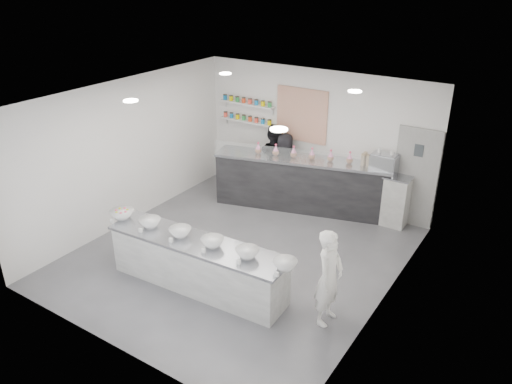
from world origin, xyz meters
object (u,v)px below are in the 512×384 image
prep_counter (198,264)px  staff_right (285,167)px  woman_prep (329,278)px  staff_left (273,161)px  espresso_machine (384,164)px  espresso_ledge (374,195)px  back_bar (302,184)px

prep_counter → staff_right: bearing=95.3°
woman_prep → staff_left: 4.61m
espresso_machine → espresso_ledge: bearing=180.0°
espresso_ledge → staff_left: 2.43m
prep_counter → espresso_machine: (1.70, 3.98, 0.85)m
espresso_ledge → woman_prep: woman_prep is taller
back_bar → staff_left: 0.96m
back_bar → staff_right: size_ratio=2.45×
woman_prep → staff_left: size_ratio=0.89×
espresso_ledge → woman_prep: bearing=-79.7°
prep_counter → staff_right: (-0.55, 3.84, 0.34)m
espresso_ledge → woman_prep: (0.65, -3.59, 0.23)m
espresso_machine → woman_prep: 3.66m
espresso_machine → staff_right: size_ratio=0.34×
back_bar → espresso_ledge: (1.53, 0.39, -0.05)m
staff_left → staff_right: bearing=175.3°
back_bar → espresso_ledge: 1.58m
staff_left → staff_right: (0.30, 0.00, -0.09)m
prep_counter → back_bar: size_ratio=0.84×
espresso_ledge → staff_left: staff_left is taller
espresso_ledge → back_bar: bearing=-165.8°
back_bar → espresso_machine: espresso_machine is taller
back_bar → espresso_machine: bearing=-2.8°
staff_right → espresso_ledge: bearing=166.3°
back_bar → espresso_machine: (1.67, 0.39, 0.70)m
back_bar → woman_prep: woman_prep is taller
prep_counter → back_bar: 3.59m
espresso_machine → woman_prep: bearing=-81.9°
espresso_machine → woman_prep: woman_prep is taller
prep_counter → staff_left: (-0.85, 3.84, 0.43)m
back_bar → staff_right: (-0.58, 0.25, 0.19)m
back_bar → staff_right: staff_right is taller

